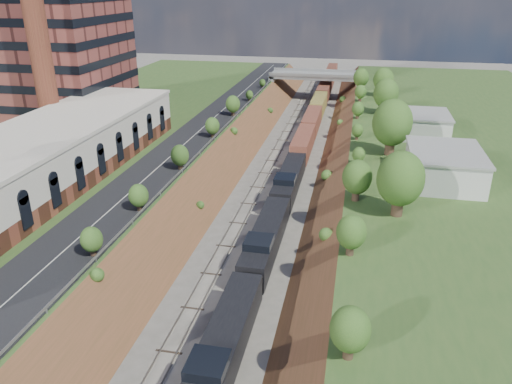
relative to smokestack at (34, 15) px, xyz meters
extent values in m
cube|color=#355623|center=(3.00, 4.00, -22.50)|extent=(44.00, 180.00, 5.00)
cube|color=#355623|center=(69.00, 4.00, -22.50)|extent=(44.00, 180.00, 5.00)
cube|color=brown|center=(25.00, 4.00, -25.00)|extent=(10.00, 180.00, 10.00)
cube|color=brown|center=(47.00, 4.00, -25.00)|extent=(10.00, 180.00, 10.00)
cube|color=gray|center=(33.40, 4.00, -24.91)|extent=(1.58, 180.00, 0.18)
cube|color=gray|center=(38.60, 4.00, -24.91)|extent=(1.58, 180.00, 0.18)
cube|color=black|center=(20.50, 4.00, -19.95)|extent=(8.00, 180.00, 0.10)
cube|color=#99999E|center=(24.60, 4.00, -19.45)|extent=(0.06, 171.00, 0.30)
cube|color=brown|center=(8.00, -18.00, -18.90)|extent=(14.00, 62.00, 2.20)
cube|color=beige|center=(8.00, -18.00, -15.65)|extent=(14.00, 62.00, 4.30)
cube|color=beige|center=(8.00, -18.00, -13.25)|extent=(14.30, 62.30, 0.50)
cylinder|color=brown|center=(0.00, 0.00, 0.00)|extent=(3.20, 3.20, 40.00)
cube|color=gray|center=(24.50, 66.00, -21.90)|extent=(1.50, 8.00, 6.20)
cube|color=gray|center=(47.50, 66.00, -21.90)|extent=(1.50, 8.00, 6.20)
cube|color=gray|center=(36.00, 66.00, -18.80)|extent=(24.00, 8.00, 1.00)
cube|color=gray|center=(36.00, 62.00, -18.00)|extent=(24.00, 0.30, 0.80)
cube|color=gray|center=(36.00, 70.00, -18.00)|extent=(24.00, 0.30, 0.80)
cube|color=silver|center=(59.50, -4.00, -18.00)|extent=(9.00, 12.00, 4.00)
cube|color=silver|center=(59.00, 18.00, -18.20)|extent=(8.00, 10.00, 3.60)
cylinder|color=#473323|center=(53.00, -16.00, -18.69)|extent=(1.30, 1.30, 2.62)
ellipsoid|color=#31551E|center=(53.00, -16.00, -15.54)|extent=(5.25, 5.25, 6.30)
cylinder|color=#473323|center=(24.20, -36.00, -19.39)|extent=(0.66, 0.66, 1.22)
ellipsoid|color=#31551E|center=(24.20, -36.00, -17.92)|extent=(2.45, 2.45, 2.94)
cube|color=black|center=(38.60, -38.26, -22.69)|extent=(2.94, 17.66, 2.82)
cube|color=black|center=(38.60, -42.59, -20.90)|extent=(2.88, 3.10, 0.90)
cube|color=black|center=(38.60, -19.61, -22.69)|extent=(2.94, 17.66, 2.82)
cube|color=black|center=(38.60, -0.95, -22.69)|extent=(2.94, 17.66, 2.82)
cube|color=brown|center=(38.60, 56.01, -22.33)|extent=(2.94, 94.28, 3.53)
camera|label=1|loc=(47.73, -69.46, 4.56)|focal=35.00mm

